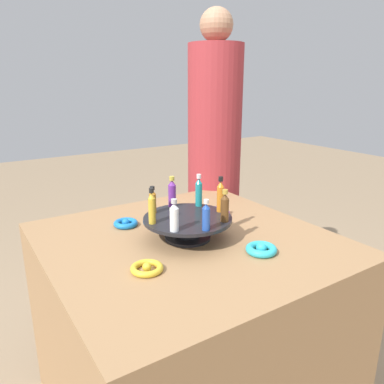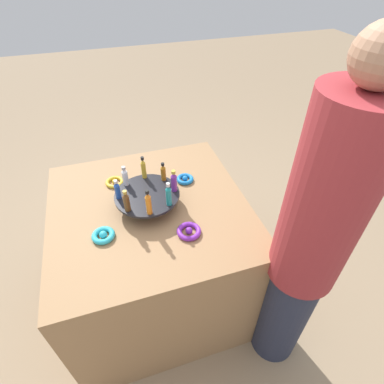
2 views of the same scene
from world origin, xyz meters
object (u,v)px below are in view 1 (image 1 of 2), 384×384
at_px(display_stand, 188,223).
at_px(person_figure, 214,172).
at_px(ribbon_bow_blue, 126,223).
at_px(bottle_gold, 152,207).
at_px(bottle_brown, 225,207).
at_px(bottle_amber, 153,201).
at_px(bottle_purple, 172,193).
at_px(ribbon_bow_purple, 217,212).
at_px(ribbon_bow_teal, 261,249).
at_px(bottle_orange, 220,196).
at_px(bottle_teal, 199,191).
at_px(bottle_clear, 174,216).
at_px(bottle_blue, 206,216).
at_px(ribbon_bow_gold, 147,268).

bearing_deg(display_stand, person_figure, 136.84).
bearing_deg(ribbon_bow_blue, bottle_gold, 1.86).
xyz_separation_m(bottle_gold, bottle_brown, (0.12, 0.22, -0.01)).
xyz_separation_m(bottle_amber, ribbon_bow_blue, (-0.13, -0.06, -0.12)).
height_order(bottle_purple, ribbon_bow_purple, bottle_purple).
height_order(bottle_amber, person_figure, person_figure).
xyz_separation_m(ribbon_bow_purple, ribbon_bow_blue, (-0.09, -0.38, -0.00)).
xyz_separation_m(display_stand, bottle_gold, (-0.01, -0.14, 0.08)).
height_order(display_stand, ribbon_bow_teal, display_stand).
height_order(bottle_orange, bottle_purple, bottle_orange).
relative_size(display_stand, bottle_teal, 2.52).
xyz_separation_m(bottle_gold, person_figure, (-0.55, 0.67, -0.07)).
height_order(bottle_clear, bottle_orange, bottle_orange).
bearing_deg(bottle_amber, display_stand, 39.08).
xyz_separation_m(display_stand, bottle_clear, (0.09, -0.11, 0.08)).
bearing_deg(bottle_gold, bottle_blue, 39.08).
xyz_separation_m(bottle_clear, bottle_purple, (-0.22, 0.12, 0.01)).
bearing_deg(ribbon_bow_blue, bottle_amber, 23.47).
bearing_deg(bottle_gold, ribbon_bow_purple, 109.07).
relative_size(ribbon_bow_purple, ribbon_bow_teal, 1.08).
bearing_deg(bottle_brown, display_stand, -140.92).
height_order(bottle_amber, bottle_brown, bottle_brown).
distance_m(bottle_gold, ribbon_bow_blue, 0.26).
bearing_deg(bottle_gold, bottle_amber, 151.58).
bearing_deg(ribbon_bow_gold, bottle_gold, 147.15).
relative_size(bottle_clear, ribbon_bow_gold, 1.09).
xyz_separation_m(bottle_orange, bottle_purple, (-0.15, -0.12, -0.01)).
distance_m(bottle_brown, bottle_purple, 0.25).
xyz_separation_m(bottle_teal, ribbon_bow_blue, (-0.15, -0.25, -0.13)).
height_order(bottle_gold, ribbon_bow_purple, bottle_gold).
distance_m(bottle_brown, ribbon_bow_blue, 0.43).
relative_size(display_stand, ribbon_bow_purple, 2.84).
bearing_deg(ribbon_bow_gold, ribbon_bow_blue, 166.09).
bearing_deg(ribbon_bow_purple, bottle_gold, -70.93).
relative_size(bottle_orange, ribbon_bow_purple, 1.19).
bearing_deg(bottle_purple, bottle_clear, -28.42).
distance_m(bottle_gold, bottle_blue, 0.19).
bearing_deg(bottle_amber, ribbon_bow_gold, -31.26).
bearing_deg(ribbon_bow_blue, ribbon_bow_teal, 31.09).
distance_m(bottle_gold, ribbon_bow_purple, 0.42).
bearing_deg(bottle_orange, bottle_amber, -118.42).
xyz_separation_m(bottle_teal, bottle_purple, (-0.05, -0.09, -0.00)).
xyz_separation_m(bottle_blue, ribbon_bow_purple, (-0.28, 0.25, -0.12)).
distance_m(bottle_blue, ribbon_bow_gold, 0.25).
xyz_separation_m(bottle_blue, ribbon_bow_teal, (0.10, 0.16, -0.12)).
xyz_separation_m(bottle_teal, ribbon_bow_gold, (0.23, -0.34, -0.13)).
bearing_deg(display_stand, ribbon_bow_blue, -148.91).
distance_m(bottle_blue, bottle_orange, 0.19).
height_order(bottle_gold, ribbon_bow_blue, bottle_gold).
height_order(bottle_blue, ribbon_bow_purple, bottle_blue).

